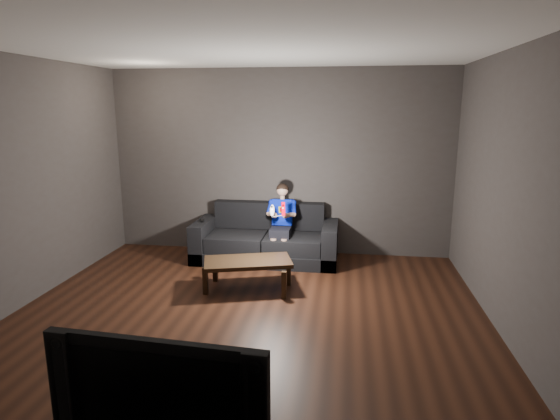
# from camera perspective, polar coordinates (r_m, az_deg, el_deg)

# --- Properties ---
(floor) EXTENTS (5.00, 5.00, 0.00)m
(floor) POSITION_cam_1_polar(r_m,az_deg,el_deg) (4.89, -4.45, -13.69)
(floor) COLOR black
(floor) RESTS_ON ground
(back_wall) EXTENTS (5.00, 0.04, 2.70)m
(back_wall) POSITION_cam_1_polar(r_m,az_deg,el_deg) (6.89, -0.11, 5.80)
(back_wall) COLOR #3D3735
(back_wall) RESTS_ON ground
(front_wall) EXTENTS (5.00, 0.04, 2.70)m
(front_wall) POSITION_cam_1_polar(r_m,az_deg,el_deg) (2.18, -19.64, -9.89)
(front_wall) COLOR #3D3735
(front_wall) RESTS_ON ground
(left_wall) EXTENTS (0.04, 5.00, 2.70)m
(left_wall) POSITION_cam_1_polar(r_m,az_deg,el_deg) (5.57, -30.69, 2.44)
(left_wall) COLOR #3D3735
(left_wall) RESTS_ON ground
(right_wall) EXTENTS (0.04, 5.00, 2.70)m
(right_wall) POSITION_cam_1_polar(r_m,az_deg,el_deg) (4.61, 27.21, 1.04)
(right_wall) COLOR #3D3735
(right_wall) RESTS_ON ground
(ceiling) EXTENTS (5.00, 5.00, 0.02)m
(ceiling) POSITION_cam_1_polar(r_m,az_deg,el_deg) (4.42, -5.07, 19.54)
(ceiling) COLOR silver
(ceiling) RESTS_ON back_wall
(sofa) EXTENTS (2.02, 0.87, 0.78)m
(sofa) POSITION_cam_1_polar(r_m,az_deg,el_deg) (6.71, -1.71, -3.95)
(sofa) COLOR black
(sofa) RESTS_ON floor
(child) EXTENTS (0.41, 0.50, 1.01)m
(child) POSITION_cam_1_polar(r_m,az_deg,el_deg) (6.52, 0.18, -0.77)
(child) COLOR black
(child) RESTS_ON sofa
(wii_remote_red) EXTENTS (0.06, 0.08, 0.18)m
(wii_remote_red) POSITION_cam_1_polar(r_m,az_deg,el_deg) (6.09, 0.39, 0.14)
(wii_remote_red) COLOR red
(wii_remote_red) RESTS_ON child
(nunchuk_white) EXTENTS (0.07, 0.10, 0.17)m
(nunchuk_white) POSITION_cam_1_polar(r_m,az_deg,el_deg) (6.12, -0.96, -0.06)
(nunchuk_white) COLOR white
(nunchuk_white) RESTS_ON child
(wii_remote_black) EXTENTS (0.08, 0.16, 0.03)m
(wii_remote_black) POSITION_cam_1_polar(r_m,az_deg,el_deg) (6.77, -9.44, -1.24)
(wii_remote_black) COLOR black
(wii_remote_black) RESTS_ON sofa
(coffee_table) EXTENTS (1.12, 0.78, 0.37)m
(coffee_table) POSITION_cam_1_polar(r_m,az_deg,el_deg) (5.62, -3.94, -6.58)
(coffee_table) COLOR black
(coffee_table) RESTS_ON floor
(tv) EXTENTS (1.13, 0.22, 0.65)m
(tv) POSITION_cam_1_polar(r_m,az_deg,el_deg) (2.59, -13.68, -20.34)
(tv) COLOR black
(tv) RESTS_ON media_console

